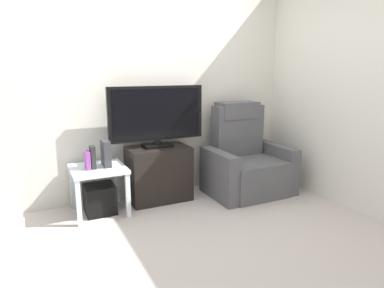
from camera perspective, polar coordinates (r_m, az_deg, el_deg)
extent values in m
plane|color=#BCB2AD|center=(3.28, -1.58, -14.32)|extent=(6.40, 6.40, 0.00)
cube|color=silver|center=(4.00, -8.43, 9.74)|extent=(6.40, 0.06, 2.60)
cube|color=silver|center=(4.08, 23.49, 8.92)|extent=(0.06, 4.48, 2.60)
cube|color=black|center=(3.94, -5.57, -4.91)|extent=(0.69, 0.42, 0.62)
cube|color=black|center=(3.72, -4.52, -3.93)|extent=(0.63, 0.02, 0.02)
cube|color=black|center=(3.75, -4.81, -3.22)|extent=(0.34, 0.11, 0.04)
cube|color=black|center=(3.87, -5.77, -0.24)|extent=(0.32, 0.20, 0.03)
cube|color=black|center=(3.86, -5.78, 0.33)|extent=(0.06, 0.04, 0.05)
cube|color=black|center=(3.81, -5.89, 5.11)|extent=(1.08, 0.05, 0.60)
cube|color=black|center=(3.79, -5.75, 5.06)|extent=(1.00, 0.01, 0.54)
cube|color=#515156|center=(4.20, 9.40, -5.31)|extent=(0.70, 0.72, 0.42)
cube|color=#515156|center=(4.30, 7.58, 2.28)|extent=(0.64, 0.20, 0.62)
cube|color=#515156|center=(4.28, 7.52, 5.62)|extent=(0.50, 0.26, 0.20)
cube|color=#515156|center=(3.96, 4.43, -5.20)|extent=(0.14, 0.68, 0.56)
cube|color=#515156|center=(4.43, 13.90, -3.65)|extent=(0.14, 0.68, 0.56)
cube|color=silver|center=(3.63, -15.37, -4.02)|extent=(0.54, 0.54, 0.04)
cube|color=silver|center=(3.46, -18.32, -9.38)|extent=(0.04, 0.04, 0.46)
cube|color=silver|center=(3.54, -10.59, -8.45)|extent=(0.04, 0.04, 0.46)
cube|color=silver|center=(3.90, -19.27, -6.95)|extent=(0.04, 0.04, 0.46)
cube|color=silver|center=(3.97, -12.42, -6.19)|extent=(0.04, 0.04, 0.46)
cube|color=black|center=(3.74, -15.09, -8.80)|extent=(0.30, 0.30, 0.30)
cube|color=purple|center=(3.57, -16.99, -2.57)|extent=(0.04, 0.13, 0.18)
cube|color=#262626|center=(3.57, -16.17, -2.12)|extent=(0.05, 0.11, 0.23)
cube|color=#333338|center=(3.62, -14.14, -1.51)|extent=(0.07, 0.20, 0.27)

